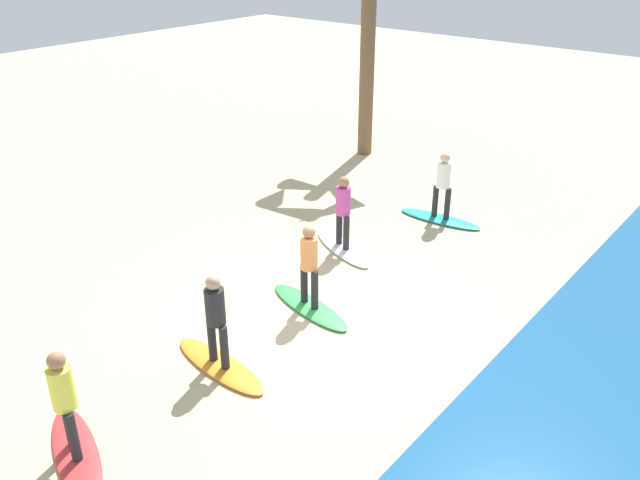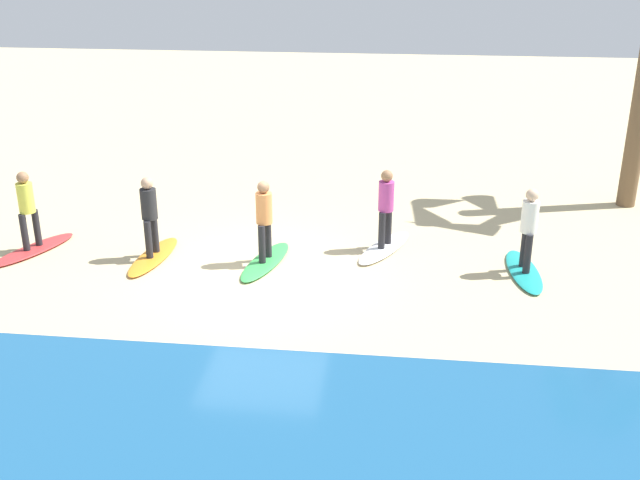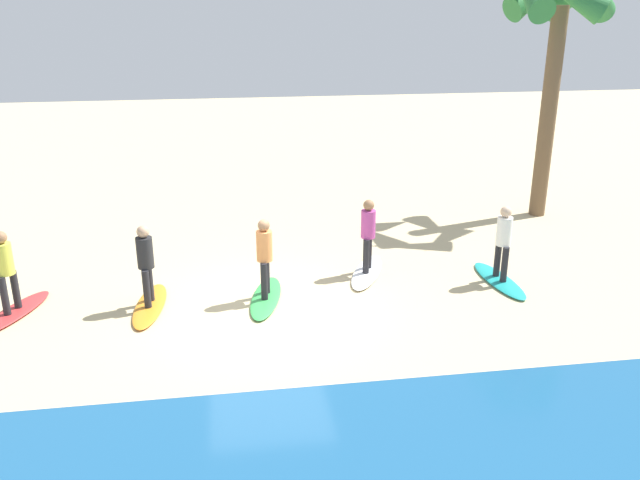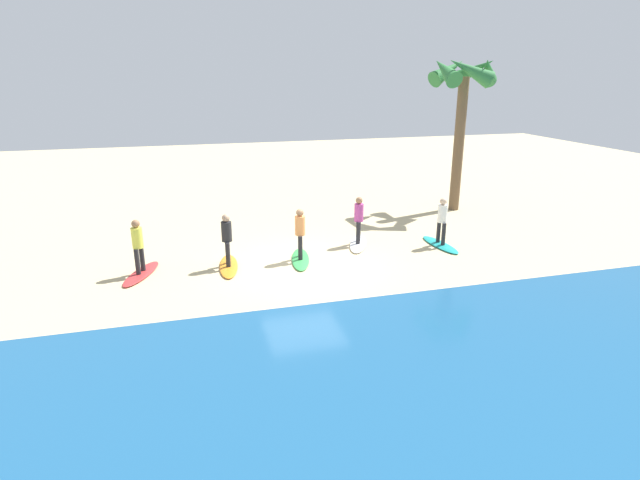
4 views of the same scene
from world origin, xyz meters
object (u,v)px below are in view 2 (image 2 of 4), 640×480
object	(u,v)px
surfer_teal	(529,224)
surfer_red	(27,204)
surfer_white	(386,203)
surfer_green	(264,215)
surfboard_teal	(524,271)
surfboard_green	(266,261)
surfboard_white	(384,247)
surfer_orange	(149,211)
surfboard_red	(34,249)
surfboard_orange	(154,256)

from	to	relation	value
surfer_teal	surfer_red	xyz separation A→B (m)	(10.01, 0.07, 0.00)
surfer_white	surfer_green	bearing A→B (deg)	23.32
surfboard_teal	surfer_green	distance (m)	5.19
surfboard_green	surfer_red	world-z (taller)	surfer_red
surfboard_white	surfer_green	xyz separation A→B (m)	(2.34, 1.01, 0.99)
surfer_orange	surfer_red	xyz separation A→B (m)	(2.61, -0.07, 0.00)
surfboard_white	surfboard_red	xyz separation A→B (m)	(7.27, 0.96, 0.00)
surfboard_teal	surfboard_orange	xyz separation A→B (m)	(7.41, 0.14, 0.00)
surfer_white	surfboard_green	world-z (taller)	surfer_white
surfboard_white	surfer_orange	world-z (taller)	surfer_orange
surfboard_teal	surfboard_orange	bearing A→B (deg)	-93.44
surfer_teal	surfboard_orange	distance (m)	7.47
surfboard_orange	surfer_orange	world-z (taller)	surfer_orange
surfboard_white	surfboard_orange	bearing A→B (deg)	-54.13
surfer_teal	surfboard_teal	bearing A→B (deg)	0.00
surfboard_green	surfboard_red	distance (m)	4.92
surfboard_green	surfer_green	size ratio (longest dim) A/B	1.28
surfboard_white	surfer_green	size ratio (longest dim) A/B	1.28
surfer_white	surfer_red	size ratio (longest dim) A/B	1.00
surfboard_teal	surfer_red	size ratio (longest dim) A/B	1.28
surfboard_red	surfer_teal	bearing A→B (deg)	112.78
surfboard_white	surfboard_red	bearing A→B (deg)	-59.07
surfboard_green	surfer_red	size ratio (longest dim) A/B	1.28
surfer_orange	surfboard_teal	bearing A→B (deg)	-178.92
surfer_teal	surfboard_orange	xyz separation A→B (m)	(7.41, 0.14, -0.99)
surfer_white	surfer_teal	bearing A→B (deg)	161.99
surfboard_teal	surfer_orange	size ratio (longest dim) A/B	1.28
surfboard_red	surfboard_orange	bearing A→B (deg)	110.86
surfer_teal	surfboard_green	size ratio (longest dim) A/B	0.78
surfer_white	surfboard_red	bearing A→B (deg)	7.55
surfboard_teal	surfboard_white	size ratio (longest dim) A/B	1.00
surfer_orange	surfer_teal	bearing A→B (deg)	-178.92
surfer_orange	surfboard_red	xyz separation A→B (m)	(2.61, -0.07, -0.99)
surfboard_teal	surfboard_red	world-z (taller)	same
surfer_green	surfer_red	xyz separation A→B (m)	(4.92, -0.05, 0.00)
surfer_white	surfer_red	distance (m)	7.33
surfboard_orange	surfboard_red	distance (m)	2.61
surfboard_teal	surfboard_white	world-z (taller)	same
surfboard_orange	surfboard_red	world-z (taller)	same
surfer_teal	surfboard_green	world-z (taller)	surfer_teal
surfboard_red	surfer_orange	bearing A→B (deg)	110.86
surfboard_teal	surfboard_green	world-z (taller)	same
surfer_red	surfer_white	bearing A→B (deg)	-172.45
surfboard_teal	surfer_orange	xyz separation A→B (m)	(7.41, 0.14, 0.99)
surfboard_white	surfboard_orange	distance (m)	4.77
surfer_teal	surfer_red	world-z (taller)	same
surfboard_white	surfer_orange	bearing A→B (deg)	-54.13
surfer_red	surfer_teal	bearing A→B (deg)	-179.60
surfer_white	surfboard_orange	world-z (taller)	surfer_white
surfboard_teal	surfboard_red	bearing A→B (deg)	-94.12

